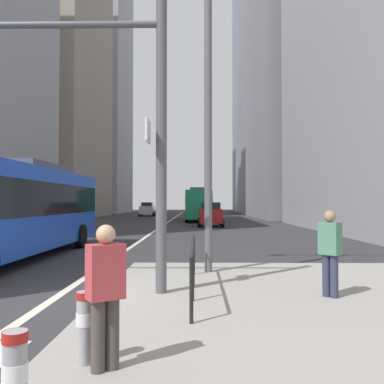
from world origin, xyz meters
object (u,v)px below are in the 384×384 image
at_px(traffic_signal_gantry, 69,96).
at_px(bollard_left, 85,323).
at_px(city_bus_blue_oncoming, 11,206).
at_px(city_bus_red_receding, 199,203).
at_px(street_lamp_post, 208,75).
at_px(pedestrian_walking, 105,290).
at_px(car_receding_far, 210,214).
at_px(car_oncoming_mid, 147,209).
at_px(pedestrian_waiting, 330,249).
at_px(car_receding_near, 203,208).
at_px(bollard_front, 15,379).

distance_m(traffic_signal_gantry, bollard_left, 5.14).
height_order(city_bus_blue_oncoming, city_bus_red_receding, same).
bearing_deg(street_lamp_post, city_bus_red_receding, 90.16).
bearing_deg(city_bus_red_receding, pedestrian_walking, -91.76).
bearing_deg(car_receding_far, car_oncoming_mid, 108.61).
height_order(car_oncoming_mid, traffic_signal_gantry, traffic_signal_gantry).
height_order(traffic_signal_gantry, pedestrian_waiting, traffic_signal_gantry).
distance_m(car_receding_far, traffic_signal_gantry, 25.05).
distance_m(street_lamp_post, bollard_left, 7.75).
distance_m(city_bus_blue_oncoming, car_receding_near, 54.00).
bearing_deg(pedestrian_waiting, car_oncoming_mid, 101.08).
bearing_deg(car_receding_near, pedestrian_walking, -91.67).
bearing_deg(traffic_signal_gantry, car_oncoming_mid, 95.24).
bearing_deg(traffic_signal_gantry, pedestrian_waiting, -3.44).
distance_m(car_receding_near, bollard_left, 62.44).
xyz_separation_m(city_bus_red_receding, bollard_left, (-1.45, -38.17, -1.24)).
relative_size(city_bus_red_receding, traffic_signal_gantry, 1.91).
bearing_deg(street_lamp_post, pedestrian_walking, -101.68).
relative_size(city_bus_red_receding, car_oncoming_mid, 2.54).
bearing_deg(bollard_left, pedestrian_walking, -32.26).
height_order(pedestrian_waiting, pedestrian_walking, pedestrian_waiting).
xyz_separation_m(street_lamp_post, pedestrian_walking, (-1.27, -6.15, -4.28)).
bearing_deg(pedestrian_waiting, bollard_left, -139.59).
relative_size(car_oncoming_mid, street_lamp_post, 0.56).
xyz_separation_m(car_receding_near, bollard_left, (-2.09, -62.40, -0.39)).
height_order(city_bus_blue_oncoming, car_receding_near, city_bus_blue_oncoming).
xyz_separation_m(city_bus_red_receding, bollard_front, (-1.57, -39.63, -1.23)).
relative_size(traffic_signal_gantry, street_lamp_post, 0.75).
bearing_deg(bollard_front, car_receding_far, 85.34).
bearing_deg(bollard_left, traffic_signal_gantry, 110.58).
bearing_deg(city_bus_red_receding, car_receding_near, 88.48).
distance_m(car_receding_far, bollard_front, 29.68).
bearing_deg(pedestrian_walking, bollard_left, 147.74).
xyz_separation_m(city_bus_blue_oncoming, street_lamp_post, (6.49, -2.89, 3.45)).
distance_m(car_oncoming_mid, traffic_signal_gantry, 48.84).
relative_size(pedestrian_waiting, pedestrian_walking, 1.05).
relative_size(city_bus_blue_oncoming, traffic_signal_gantry, 2.03).
distance_m(city_bus_blue_oncoming, car_receding_far, 20.59).
distance_m(car_receding_near, bollard_front, 63.90).
xyz_separation_m(car_oncoming_mid, bollard_front, (5.66, -53.53, -0.38)).
relative_size(street_lamp_post, pedestrian_walking, 5.13).
height_order(car_receding_far, pedestrian_walking, car_receding_far).
xyz_separation_m(traffic_signal_gantry, street_lamp_post, (2.87, 2.45, 1.20)).
bearing_deg(bollard_front, traffic_signal_gantry, 103.56).
xyz_separation_m(traffic_signal_gantry, pedestrian_waiting, (5.11, -0.31, -3.03)).
xyz_separation_m(bollard_front, bollard_left, (0.12, 1.46, -0.01)).
height_order(car_oncoming_mid, car_receding_near, same).
bearing_deg(pedestrian_walking, city_bus_blue_oncoming, 120.00).
bearing_deg(bollard_front, pedestrian_waiting, 50.13).
height_order(car_oncoming_mid, street_lamp_post, street_lamp_post).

